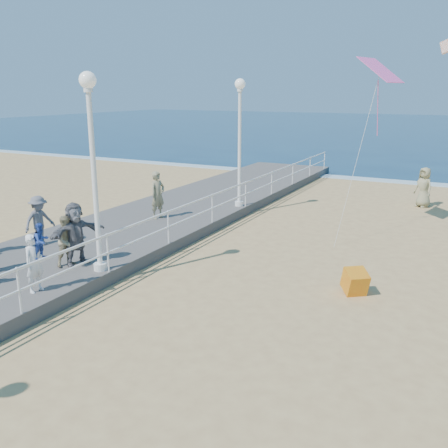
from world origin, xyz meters
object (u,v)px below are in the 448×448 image
at_px(toddler_held, 41,241).
at_px(beach_walker_c, 424,187).
at_px(lamp_post_far, 240,130).
at_px(spectator_1, 68,241).
at_px(spectator_2, 39,221).
at_px(box_kite, 355,284).
at_px(lamp_post_mid, 93,153).
at_px(spectator_5, 76,234).
at_px(woman_holding_toddler, 34,263).
at_px(spectator_6, 158,195).

height_order(toddler_held, beach_walker_c, toddler_held).
bearing_deg(lamp_post_far, spectator_1, -96.58).
distance_m(spectator_1, spectator_2, 2.50).
relative_size(spectator_1, box_kite, 2.44).
xyz_separation_m(spectator_1, box_kite, (7.56, 2.56, -0.83)).
distance_m(lamp_post_mid, spectator_5, 2.53).
distance_m(woman_holding_toddler, box_kite, 8.21).
height_order(lamp_post_far, spectator_6, lamp_post_far).
bearing_deg(toddler_held, box_kite, -57.50).
height_order(lamp_post_mid, spectator_2, lamp_post_mid).
xyz_separation_m(woman_holding_toddler, spectator_5, (-0.53, 2.01, 0.17)).
bearing_deg(spectator_1, toddler_held, -136.49).
bearing_deg(lamp_post_mid, beach_walker_c, 64.09).
bearing_deg(toddler_held, spectator_6, 13.13).
bearing_deg(spectator_5, beach_walker_c, -12.18).
bearing_deg(spectator_1, lamp_post_far, 10.92).
bearing_deg(lamp_post_far, spectator_2, -112.39).
xyz_separation_m(toddler_held, spectator_1, (-0.81, 1.66, -0.56)).
height_order(lamp_post_far, spectator_2, lamp_post_far).
relative_size(woman_holding_toddler, toddler_held, 1.66).
bearing_deg(toddler_held, beach_walker_c, -23.58).
distance_m(lamp_post_far, box_kite, 9.82).
relative_size(toddler_held, spectator_1, 0.61).
xyz_separation_m(lamp_post_mid, toddler_held, (-0.24, -1.76, -1.97)).
bearing_deg(woman_holding_toddler, lamp_post_mid, -11.07).
bearing_deg(spectator_6, box_kite, -99.61).
bearing_deg(spectator_1, spectator_5, -15.03).
distance_m(lamp_post_far, spectator_2, 9.01).
relative_size(spectator_6, beach_walker_c, 1.00).
distance_m(lamp_post_far, spectator_6, 4.53).
xyz_separation_m(woman_holding_toddler, box_kite, (6.90, 4.36, -0.84)).
bearing_deg(spectator_1, spectator_2, 81.76).
bearing_deg(beach_walker_c, box_kite, -56.82).
bearing_deg(toddler_held, spectator_2, 48.68).
distance_m(spectator_1, box_kite, 8.02).
bearing_deg(box_kite, woman_holding_toddler, 175.44).
distance_m(woman_holding_toddler, spectator_2, 4.10).
relative_size(spectator_6, box_kite, 3.08).
height_order(spectator_1, box_kite, spectator_1).
distance_m(toddler_held, box_kite, 8.08).
bearing_deg(spectator_2, box_kite, -70.57).
relative_size(woman_holding_toddler, spectator_6, 0.80).
bearing_deg(woman_holding_toddler, toddler_held, -44.46).
relative_size(spectator_2, box_kite, 2.68).
distance_m(spectator_5, box_kite, 7.86).
xyz_separation_m(lamp_post_far, spectator_6, (-1.89, -3.40, -2.34)).
relative_size(lamp_post_far, spectator_2, 3.30).
bearing_deg(woman_holding_toddler, beach_walker_c, -23.82).
bearing_deg(toddler_held, woman_holding_toddler, 135.54).
relative_size(beach_walker_c, box_kite, 3.08).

